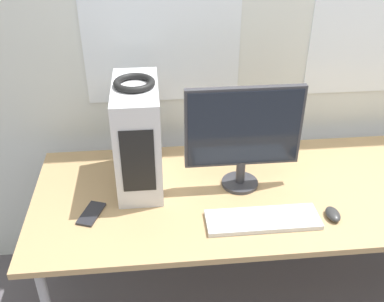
{
  "coord_description": "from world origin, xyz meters",
  "views": [
    {
      "loc": [
        -0.61,
        -1.18,
        1.99
      ],
      "look_at": [
        -0.46,
        0.41,
        1.0
      ],
      "focal_mm": 42.0,
      "sensor_mm": 36.0,
      "label": 1
    }
  ],
  "objects_px": {
    "monitor_main": "(243,133)",
    "pc_tower": "(138,136)",
    "keyboard": "(263,219)",
    "mouse": "(333,214)",
    "cell_phone": "(91,214)",
    "headphones": "(134,83)"
  },
  "relations": [
    {
      "from": "monitor_main",
      "to": "pc_tower",
      "type": "bearing_deg",
      "value": 170.6
    },
    {
      "from": "pc_tower",
      "to": "keyboard",
      "type": "relative_size",
      "value": 1.02
    },
    {
      "from": "monitor_main",
      "to": "mouse",
      "type": "bearing_deg",
      "value": -37.88
    },
    {
      "from": "monitor_main",
      "to": "mouse",
      "type": "height_order",
      "value": "monitor_main"
    },
    {
      "from": "pc_tower",
      "to": "mouse",
      "type": "distance_m",
      "value": 0.88
    },
    {
      "from": "pc_tower",
      "to": "cell_phone",
      "type": "xyz_separation_m",
      "value": [
        -0.21,
        -0.22,
        -0.23
      ]
    },
    {
      "from": "keyboard",
      "to": "cell_phone",
      "type": "bearing_deg",
      "value": 170.79
    },
    {
      "from": "pc_tower",
      "to": "headphones",
      "type": "relative_size",
      "value": 2.78
    },
    {
      "from": "pc_tower",
      "to": "headphones",
      "type": "height_order",
      "value": "headphones"
    },
    {
      "from": "monitor_main",
      "to": "keyboard",
      "type": "relative_size",
      "value": 1.08
    },
    {
      "from": "mouse",
      "to": "cell_phone",
      "type": "distance_m",
      "value": 1.0
    },
    {
      "from": "monitor_main",
      "to": "keyboard",
      "type": "xyz_separation_m",
      "value": [
        0.04,
        -0.26,
        -0.26
      ]
    },
    {
      "from": "cell_phone",
      "to": "pc_tower",
      "type": "bearing_deg",
      "value": 66.78
    },
    {
      "from": "mouse",
      "to": "headphones",
      "type": "bearing_deg",
      "value": 156.72
    },
    {
      "from": "keyboard",
      "to": "pc_tower",
      "type": "bearing_deg",
      "value": 145.7
    },
    {
      "from": "mouse",
      "to": "cell_phone",
      "type": "xyz_separation_m",
      "value": [
        -0.99,
        0.12,
        -0.01
      ]
    },
    {
      "from": "mouse",
      "to": "cell_phone",
      "type": "bearing_deg",
      "value": 173.39
    },
    {
      "from": "headphones",
      "to": "keyboard",
      "type": "relative_size",
      "value": 0.37
    },
    {
      "from": "monitor_main",
      "to": "mouse",
      "type": "xyz_separation_m",
      "value": [
        0.34,
        -0.26,
        -0.26
      ]
    },
    {
      "from": "headphones",
      "to": "monitor_main",
      "type": "xyz_separation_m",
      "value": [
        0.45,
        -0.07,
        -0.22
      ]
    },
    {
      "from": "headphones",
      "to": "pc_tower",
      "type": "bearing_deg",
      "value": -90.0
    },
    {
      "from": "pc_tower",
      "to": "keyboard",
      "type": "height_order",
      "value": "pc_tower"
    }
  ]
}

